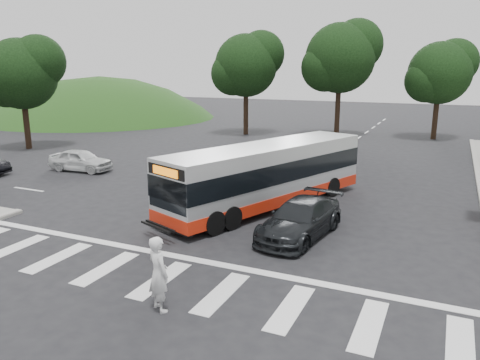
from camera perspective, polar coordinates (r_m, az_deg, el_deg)
The scene contains 11 objects.
ground at distance 18.23m, azimuth -0.85°, elevation -5.87°, with size 140.00×140.00×0.00m, color black.
hillside_nw at distance 60.48m, azimuth -16.48°, elevation 7.30°, with size 44.00×44.00×10.00m, color #1C3E14.
crosswalk_ladder at distance 14.21m, azimuth -9.67°, elevation -11.90°, with size 18.00×2.60×0.01m, color silver.
tree_north_a at distance 42.63m, azimuth 12.24°, elevation 14.46°, with size 6.60×6.15×10.17m.
tree_north_b at distance 43.62m, azimuth 23.26°, elevation 12.00°, with size 5.72×5.33×8.43m.
tree_north_c at distance 43.20m, azimuth 0.87°, elevation 13.90°, with size 6.16×5.74×9.30m.
tree_west_a at distance 38.88m, azimuth -24.99°, elevation 11.77°, with size 5.72×5.33×8.43m.
transit_bus at distance 20.63m, azimuth 3.32°, elevation 0.48°, with size 2.34×10.80×2.79m, color #ACAFB1, non-canonical shape.
pedestrian at distance 12.21m, azimuth -9.91°, elevation -11.20°, with size 0.73×0.48×1.99m, color silver.
dark_sedan at distance 17.27m, azimuth 7.35°, elevation -4.73°, with size 1.89×4.64×1.35m, color black.
west_car_white at distance 29.54m, azimuth -18.87°, elevation 2.31°, with size 1.55×3.86×1.31m, color silver.
Camera 1 is at (7.34, -15.54, 6.08)m, focal length 35.00 mm.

